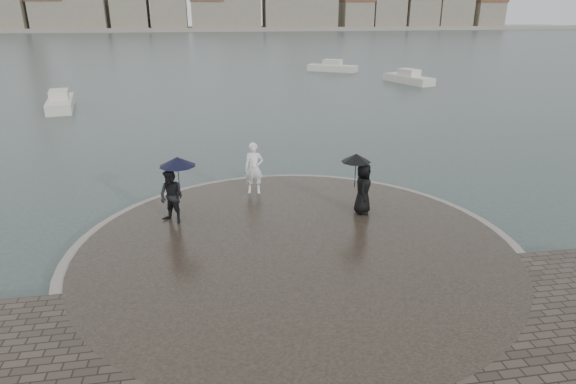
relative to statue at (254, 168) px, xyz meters
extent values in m
plane|color=#2B3835|center=(0.70, -7.80, -1.27)|extent=(400.00, 400.00, 0.00)
cylinder|color=gray|center=(0.70, -4.30, -1.11)|extent=(12.50, 12.50, 0.32)
cylinder|color=#2D261E|center=(0.70, -4.30, -1.09)|extent=(11.90, 11.90, 0.36)
imported|color=white|center=(0.00, 0.00, 0.00)|extent=(0.72, 0.54, 1.82)
imported|color=black|center=(-2.72, -2.13, -0.08)|extent=(1.02, 0.98, 1.66)
cylinder|color=black|center=(-2.47, -2.03, 0.44)|extent=(0.02, 0.02, 0.90)
cone|color=black|center=(-2.47, -2.03, 0.99)|extent=(1.09, 1.09, 0.28)
imported|color=black|center=(3.21, -2.40, -0.09)|extent=(0.78, 0.94, 1.64)
cylinder|color=black|center=(2.96, -2.30, 0.39)|extent=(0.02, 0.02, 0.90)
cone|color=black|center=(2.96, -2.30, 0.91)|extent=(0.93, 0.93, 0.26)
cube|color=gray|center=(0.70, 155.20, -0.67)|extent=(260.00, 20.00, 1.20)
cube|color=gray|center=(-59.30, 152.20, 4.23)|extent=(11.00, 10.00, 11.00)
cube|color=gray|center=(-47.30, 152.20, 3.23)|extent=(10.00, 10.00, 9.00)
cube|color=gray|center=(-36.30, 152.20, 4.73)|extent=(12.00, 10.00, 12.00)
cube|color=gray|center=(-23.30, 152.20, 3.73)|extent=(11.00, 10.00, 10.00)
cube|color=gray|center=(-11.30, 152.20, 4.23)|extent=(11.00, 10.00, 11.00)
cube|color=gray|center=(0.70, 152.20, 3.23)|extent=(10.00, 10.00, 9.00)
cube|color=brown|center=(0.70, 152.20, 8.23)|extent=(10.60, 10.60, 1.00)
cube|color=gray|center=(11.70, 152.20, 4.73)|extent=(12.00, 10.00, 12.00)
cube|color=gray|center=(24.70, 152.20, 3.73)|extent=(11.00, 10.00, 10.00)
cube|color=gray|center=(36.70, 152.20, 5.23)|extent=(13.00, 10.00, 13.00)
cube|color=gray|center=(50.70, 152.20, 3.23)|extent=(10.00, 10.00, 9.00)
cube|color=brown|center=(50.70, 152.20, 8.23)|extent=(10.60, 10.60, 1.00)
cube|color=gray|center=(61.70, 152.20, 4.23)|extent=(11.00, 10.00, 11.00)
cube|color=gray|center=(73.70, 152.20, 3.73)|extent=(11.00, 10.00, 10.00)
cube|color=gray|center=(85.70, 152.20, 4.73)|extent=(12.00, 10.00, 12.00)
cube|color=gray|center=(98.70, 152.20, 3.23)|extent=(10.00, 10.00, 9.00)
cube|color=brown|center=(98.70, 152.20, 8.23)|extent=(10.60, 10.60, 1.00)
cube|color=beige|center=(-11.52, 19.63, -1.02)|extent=(2.64, 5.71, 0.90)
cube|color=beige|center=(-11.52, 19.63, -0.42)|extent=(1.57, 2.19, 0.90)
cube|color=beige|center=(17.45, 27.48, -1.02)|extent=(3.26, 5.72, 0.90)
cube|color=beige|center=(17.45, 27.48, -0.42)|extent=(1.77, 2.28, 0.90)
cube|color=beige|center=(12.72, 37.69, -1.02)|extent=(5.49, 4.32, 0.90)
cube|color=beige|center=(12.72, 37.69, -0.42)|extent=(2.33, 2.09, 0.90)
camera|label=1|loc=(-1.53, -16.04, 5.20)|focal=30.00mm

